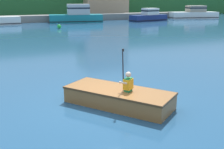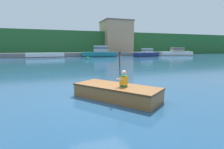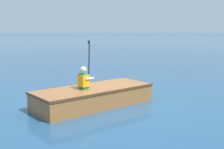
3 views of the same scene
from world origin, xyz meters
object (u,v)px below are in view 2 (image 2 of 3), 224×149
(moored_boat_dock_center_far, at_px, (146,54))
(person_paddler, at_px, (124,79))
(moored_boat_dock_west_inner, at_px, (45,56))
(channel_buoy, at_px, (87,58))
(rowboat_foreground, at_px, (115,91))
(moored_boat_outer_slip_west, at_px, (176,53))
(moored_boat_dock_east_inner, at_px, (100,53))

(moored_boat_dock_center_far, distance_m, person_paddler, 33.48)
(moored_boat_dock_center_far, height_order, person_paddler, moored_boat_dock_center_far)
(moored_boat_dock_west_inner, relative_size, person_paddler, 5.55)
(person_paddler, distance_m, channel_buoy, 23.58)
(moored_boat_dock_west_inner, bearing_deg, rowboat_foreground, -84.01)
(moored_boat_outer_slip_west, bearing_deg, person_paddler, -131.94)
(moored_boat_dock_east_inner, distance_m, rowboat_foreground, 31.02)
(moored_boat_dock_west_inner, height_order, moored_boat_dock_center_far, moored_boat_dock_center_far)
(moored_boat_outer_slip_west, height_order, person_paddler, moored_boat_outer_slip_west)
(person_paddler, bearing_deg, channel_buoy, 81.75)
(moored_boat_dock_east_inner, bearing_deg, moored_boat_outer_slip_west, -0.29)
(moored_boat_dock_center_far, relative_size, rowboat_foreground, 1.74)
(moored_boat_dock_west_inner, xyz_separation_m, rowboat_foreground, (3.17, -30.21, -0.17))
(moored_boat_dock_east_inner, height_order, person_paddler, moored_boat_dock_east_inner)
(rowboat_foreground, distance_m, person_paddler, 0.62)
(person_paddler, bearing_deg, rowboat_foreground, 125.87)
(moored_boat_dock_east_inner, xyz_separation_m, channel_buoy, (-4.08, -7.02, -0.66))
(moored_boat_dock_center_far, bearing_deg, channel_buoy, -160.40)
(moored_boat_dock_center_far, xyz_separation_m, moored_boat_outer_slip_west, (9.49, 1.83, 0.08))
(moored_boat_dock_west_inner, distance_m, channel_buoy, 9.87)
(moored_boat_dock_west_inner, height_order, channel_buoy, moored_boat_dock_west_inner)
(rowboat_foreground, bearing_deg, channel_buoy, 81.11)
(moored_boat_dock_west_inner, bearing_deg, channel_buoy, -46.69)
(moored_boat_dock_center_far, height_order, rowboat_foreground, moored_boat_dock_center_far)
(moored_boat_outer_slip_west, bearing_deg, channel_buoy, -163.78)
(moored_boat_dock_east_inner, xyz_separation_m, person_paddler, (-7.46, -30.35, -0.10))
(moored_boat_dock_center_far, height_order, moored_boat_dock_east_inner, moored_boat_dock_east_inner)
(moored_boat_dock_center_far, relative_size, moored_boat_outer_slip_west, 0.73)
(person_paddler, xyz_separation_m, channel_buoy, (3.38, 23.33, -0.57))
(moored_boat_dock_center_far, xyz_separation_m, rowboat_foreground, (-17.91, -28.13, -0.37))
(moored_boat_dock_west_inner, distance_m, rowboat_foreground, 30.38)
(person_paddler, bearing_deg, moored_boat_dock_center_far, 58.11)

